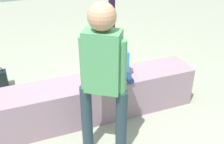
{
  "coord_description": "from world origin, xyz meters",
  "views": [
    {
      "loc": [
        -0.8,
        -2.66,
        2.17
      ],
      "look_at": [
        0.11,
        -0.31,
        0.76
      ],
      "focal_mm": 44.4,
      "sensor_mm": 36.0,
      "label": 1
    }
  ],
  "objects_px": {
    "adult_standing": "(103,71)",
    "cake_plate": "(97,78)",
    "gift_bag": "(132,74)",
    "child_seated": "(120,61)",
    "water_bottle_near_gift": "(111,63)"
  },
  "relations": [
    {
      "from": "cake_plate",
      "to": "gift_bag",
      "type": "height_order",
      "value": "cake_plate"
    },
    {
      "from": "adult_standing",
      "to": "cake_plate",
      "type": "relative_size",
      "value": 7.08
    },
    {
      "from": "adult_standing",
      "to": "gift_bag",
      "type": "xyz_separation_m",
      "value": [
        0.83,
        1.12,
        -0.79
      ]
    },
    {
      "from": "child_seated",
      "to": "adult_standing",
      "type": "relative_size",
      "value": 0.3
    },
    {
      "from": "adult_standing",
      "to": "gift_bag",
      "type": "relative_size",
      "value": 4.24
    },
    {
      "from": "gift_bag",
      "to": "cake_plate",
      "type": "bearing_deg",
      "value": -143.65
    },
    {
      "from": "adult_standing",
      "to": "cake_plate",
      "type": "xyz_separation_m",
      "value": [
        0.14,
        0.61,
        -0.43
      ]
    },
    {
      "from": "child_seated",
      "to": "cake_plate",
      "type": "distance_m",
      "value": 0.33
    },
    {
      "from": "adult_standing",
      "to": "water_bottle_near_gift",
      "type": "relative_size",
      "value": 7.69
    },
    {
      "from": "child_seated",
      "to": "gift_bag",
      "type": "relative_size",
      "value": 1.29
    },
    {
      "from": "child_seated",
      "to": "water_bottle_near_gift",
      "type": "xyz_separation_m",
      "value": [
        0.32,
        1.1,
        -0.63
      ]
    },
    {
      "from": "gift_bag",
      "to": "child_seated",
      "type": "bearing_deg",
      "value": -127.76
    },
    {
      "from": "child_seated",
      "to": "cake_plate",
      "type": "xyz_separation_m",
      "value": [
        -0.27,
        0.04,
        -0.19
      ]
    },
    {
      "from": "adult_standing",
      "to": "gift_bag",
      "type": "height_order",
      "value": "adult_standing"
    },
    {
      "from": "child_seated",
      "to": "adult_standing",
      "type": "height_order",
      "value": "adult_standing"
    }
  ]
}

